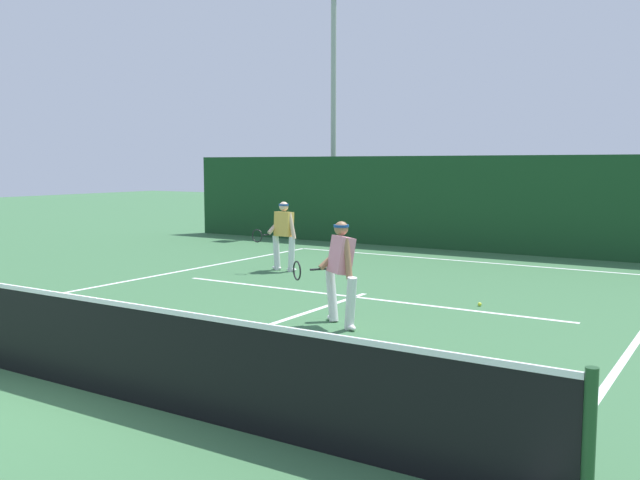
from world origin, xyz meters
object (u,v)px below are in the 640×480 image
object	(u,v)px
tennis_ball	(480,304)
light_pole	(334,83)
player_far	(283,233)
tennis_ball_extra	(96,301)
player_near	(340,269)

from	to	relation	value
tennis_ball	light_pole	size ratio (longest dim) A/B	0.01
player_far	tennis_ball_extra	bearing A→B (deg)	86.06
player_near	light_pole	size ratio (longest dim) A/B	0.19
tennis_ball	tennis_ball_extra	bearing A→B (deg)	-150.31
tennis_ball	light_pole	world-z (taller)	light_pole
tennis_ball	tennis_ball_extra	distance (m)	6.57
player_far	tennis_ball	bearing A→B (deg)	168.20
tennis_ball	tennis_ball_extra	size ratio (longest dim) A/B	1.00
player_near	tennis_ball	bearing A→B (deg)	-83.29
player_far	light_pole	world-z (taller)	light_pole
tennis_ball	light_pole	bearing A→B (deg)	132.73
player_far	light_pole	size ratio (longest dim) A/B	0.18
player_near	tennis_ball_extra	bearing A→B (deg)	44.69
tennis_ball_extra	light_pole	world-z (taller)	light_pole
player_far	tennis_ball_extra	distance (m)	4.80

